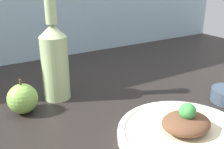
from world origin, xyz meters
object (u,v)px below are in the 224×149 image
Objects in this scene: plate at (185,134)px; plated_food at (186,125)px; cider_bottle at (55,58)px; apple at (23,99)px.

plated_food is (0.00, 0.00, 2.30)cm from plate.
cider_bottle is (-15.26, 31.43, 10.03)cm from plate.
plated_food is 37.55cm from apple.
apple is (-25.02, 28.00, 0.24)cm from plated_food.
cider_bottle reaches higher than apple.
plated_food is at bearing -48.22° from apple.
cider_bottle is at bearing 19.39° from apple.
cider_bottle is at bearing 115.90° from plated_food.
cider_bottle is at bearing 115.90° from plate.
plate is 2.30cm from plated_food.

